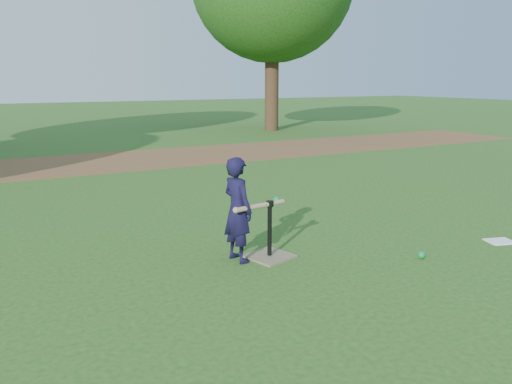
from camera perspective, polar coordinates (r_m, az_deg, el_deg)
name	(u,v)px	position (r m, az deg, el deg)	size (l,w,h in m)	color
ground	(310,261)	(5.25, 6.22, -7.87)	(80.00, 80.00, 0.00)	#285116
dirt_strip	(127,160)	(12.01, -14.52, 3.54)	(24.00, 3.00, 0.01)	brown
child	(238,210)	(5.09, -2.12, -2.03)	(0.40, 0.26, 1.09)	black
wiffle_ball_ground	(421,255)	(5.56, 18.39, -6.85)	(0.08, 0.08, 0.08)	#0C8A37
clipboard	(500,241)	(6.47, 26.10, -5.08)	(0.30, 0.23, 0.01)	white
batting_tee	(269,247)	(5.30, 1.55, -6.34)	(0.53, 0.53, 0.61)	#837253
swing_action	(262,205)	(5.12, 0.64, -1.48)	(0.63, 0.23, 0.08)	tan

